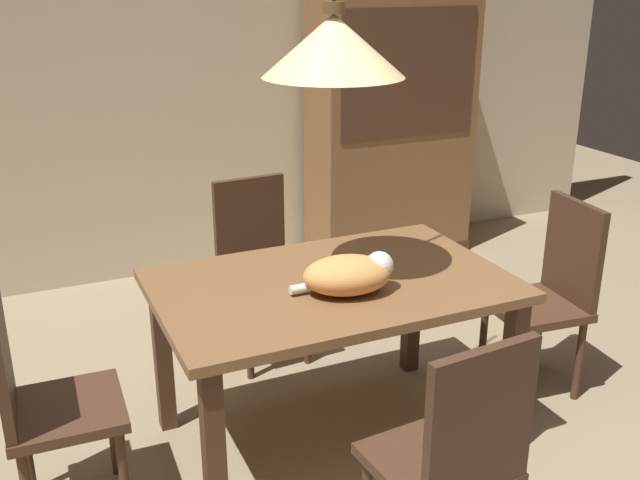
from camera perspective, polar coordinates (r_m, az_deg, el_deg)
The scene contains 9 objects.
back_wall at distance 4.82m, azimuth -9.91°, elevation 14.47°, with size 6.40×0.10×2.90m, color beige.
dining_table at distance 2.96m, azimuth 0.93°, elevation -4.99°, with size 1.40×0.90×0.75m.
chair_left_side at distance 2.80m, azimuth -20.98°, elevation -11.22°, with size 0.41×0.41×0.93m.
chair_far_back at distance 3.76m, azimuth -4.82°, elevation -1.67°, with size 0.43×0.43×0.93m.
chair_near_front at distance 2.38m, azimuth 10.42°, elevation -16.18°, with size 0.43×0.43×0.93m.
chair_right_side at distance 3.59m, azimuth 17.53°, elevation -3.66°, with size 0.44×0.44×0.93m.
cat_sleeping at distance 2.78m, azimuth 2.34°, elevation -2.69°, with size 0.40×0.29×0.16m.
pendant_lamp at distance 2.69m, azimuth 1.06°, elevation 14.98°, with size 0.52×0.52×1.30m.
hutch_bookcase at distance 5.07m, azimuth 5.51°, elevation 8.53°, with size 1.12×0.45×1.85m.
Camera 1 is at (-1.20, -1.99, 1.91)m, focal length 41.04 mm.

